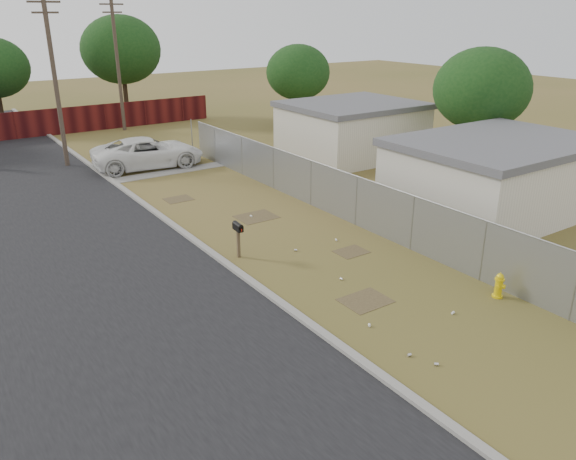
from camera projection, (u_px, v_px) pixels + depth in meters
ground at (291, 241)px, 20.79m from camera, size 120.00×120.00×0.00m
street at (49, 215)px, 23.43m from camera, size 15.10×60.00×0.12m
chainlink_fence at (340, 199)px, 22.92m from camera, size 0.10×27.06×2.02m
utility_poles at (42, 71)px, 33.06m from camera, size 12.60×8.24×9.00m
houses at (417, 150)px, 27.72m from camera, size 9.30×17.24×3.10m
horizon_trees at (103, 64)px, 37.67m from camera, size 33.32×31.94×7.78m
fire_hydrant at (499, 286)px, 16.61m from camera, size 0.42×0.42×0.80m
mailbox at (238, 230)px, 19.10m from camera, size 0.22×0.55×1.28m
pickup_truck at (148, 153)px, 30.37m from camera, size 6.16×3.38×1.64m
scattered_litter at (351, 283)px, 17.51m from camera, size 3.33×11.64×0.07m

